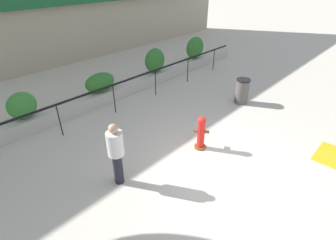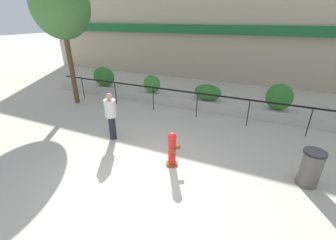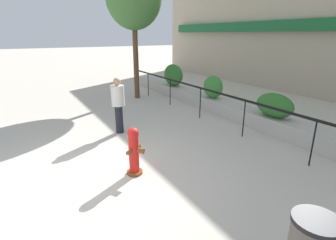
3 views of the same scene
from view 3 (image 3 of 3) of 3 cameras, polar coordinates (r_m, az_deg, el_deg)
ground_plane at (r=6.08m, az=-19.41°, el=-12.07°), size 120.00×120.00×0.00m
planter_wall_low at (r=8.99m, az=20.88°, el=-0.55°), size 18.00×0.70×0.50m
fence_railing_segment at (r=7.98m, az=16.46°, el=3.37°), size 15.00×0.05×1.15m
hedge_bush_0 at (r=13.14m, az=1.15°, el=9.75°), size 1.36×0.69×1.05m
hedge_bush_1 at (r=10.70m, az=9.78°, el=7.12°), size 0.92×0.64×0.90m
hedge_bush_2 at (r=8.73m, az=22.20°, el=2.99°), size 1.28×0.69×0.74m
fire_hydrant at (r=5.76m, az=-7.43°, el=-6.65°), size 0.49×0.49×1.08m
pedestrian at (r=8.13m, az=-10.79°, el=3.86°), size 0.43×0.43×1.73m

